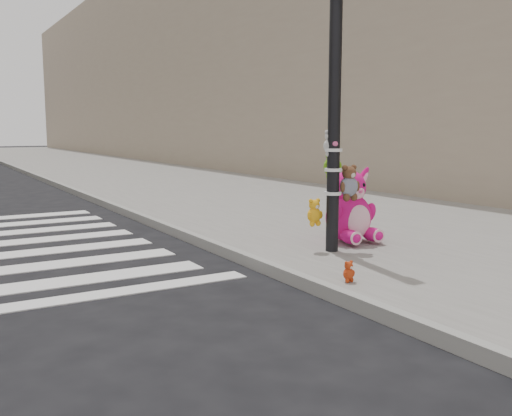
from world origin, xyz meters
TOP-DOWN VIEW (x-y plane):
  - ground at (0.00, 0.00)m, footprint 120.00×120.00m
  - sidewalk_near at (5.00, 10.00)m, footprint 7.00×80.00m
  - curb_edge at (1.55, 10.00)m, footprint 0.12×80.00m
  - bld_near at (10.50, 20.00)m, footprint 5.00×60.00m
  - signal_pole at (2.63, 1.81)m, footprint 0.70×0.50m
  - pink_bunny at (3.20, 2.17)m, footprint 0.75×0.79m
  - red_teddy at (1.80, 0.50)m, footprint 0.16×0.12m

SIDE VIEW (x-z plane):
  - ground at x=0.00m, z-range 0.00..0.00m
  - sidewalk_near at x=5.00m, z-range 0.00..0.14m
  - curb_edge at x=1.55m, z-range -0.01..0.15m
  - red_teddy at x=1.80m, z-range 0.14..0.36m
  - pink_bunny at x=3.20m, z-range 0.04..1.10m
  - signal_pole at x=2.63m, z-range -0.25..3.75m
  - bld_near at x=10.50m, z-range 0.00..10.00m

